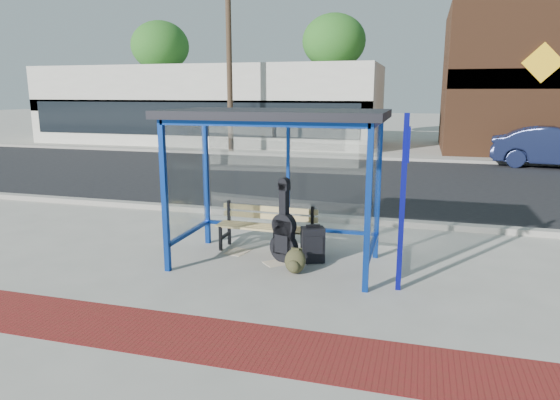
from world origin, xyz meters
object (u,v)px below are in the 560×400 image
(bench, at_px, (267,225))
(parked_car, at_px, (557,147))
(backpack, at_px, (295,262))
(guitar_bag, at_px, (284,233))
(suitcase, at_px, (313,245))

(bench, height_order, parked_car, parked_car)
(backpack, bearing_deg, parked_car, 63.03)
(guitar_bag, distance_m, suitcase, 0.50)
(suitcase, height_order, backpack, suitcase)
(parked_car, bearing_deg, bench, 156.63)
(parked_car, bearing_deg, backpack, 161.00)
(suitcase, bearing_deg, guitar_bag, 168.47)
(suitcase, height_order, parked_car, parked_car)
(backpack, bearing_deg, suitcase, 74.23)
(guitar_bag, distance_m, parked_car, 14.26)
(backpack, distance_m, parked_car, 14.54)
(parked_car, bearing_deg, suitcase, 160.54)
(backpack, bearing_deg, bench, 127.14)
(suitcase, distance_m, backpack, 0.59)
(guitar_bag, relative_size, parked_car, 0.29)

